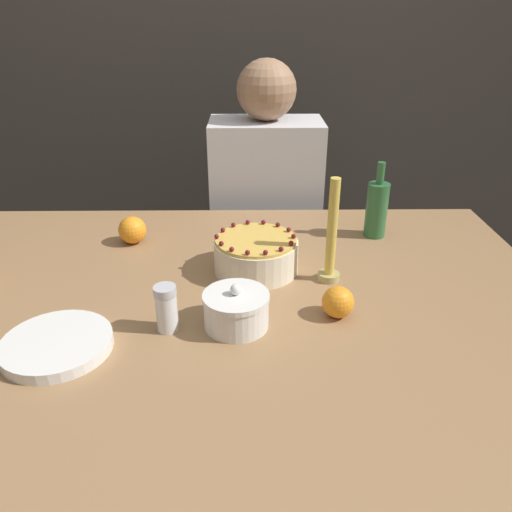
% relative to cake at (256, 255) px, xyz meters
% --- Properties ---
extents(wall_behind, '(8.00, 0.05, 2.60)m').
position_rel_cake_xyz_m(wall_behind, '(-0.10, 1.25, 0.50)').
color(wall_behind, '#38332D').
rests_on(wall_behind, ground_plane).
extents(dining_table, '(1.65, 1.16, 0.76)m').
position_rel_cake_xyz_m(dining_table, '(-0.10, -0.15, -0.14)').
color(dining_table, '#936D47').
rests_on(dining_table, ground_plane).
extents(cake, '(0.21, 0.21, 0.10)m').
position_rel_cake_xyz_m(cake, '(0.00, 0.00, 0.00)').
color(cake, '#EFE5CC').
rests_on(cake, dining_table).
extents(sugar_bowl, '(0.14, 0.14, 0.10)m').
position_rel_cake_xyz_m(sugar_bowl, '(-0.04, -0.25, -0.01)').
color(sugar_bowl, white).
rests_on(sugar_bowl, dining_table).
extents(sugar_shaker, '(0.05, 0.05, 0.10)m').
position_rel_cake_xyz_m(sugar_shaker, '(-0.19, -0.26, 0.01)').
color(sugar_shaker, white).
rests_on(sugar_shaker, dining_table).
extents(plate_stack, '(0.22, 0.22, 0.02)m').
position_rel_cake_xyz_m(plate_stack, '(-0.40, -0.33, -0.03)').
color(plate_stack, white).
rests_on(plate_stack, dining_table).
extents(candle, '(0.05, 0.05, 0.26)m').
position_rel_cake_xyz_m(candle, '(0.18, -0.05, 0.06)').
color(candle, tan).
rests_on(candle, dining_table).
extents(bottle, '(0.06, 0.06, 0.22)m').
position_rel_cake_xyz_m(bottle, '(0.35, 0.22, 0.04)').
color(bottle, '#2D6638').
rests_on(bottle, dining_table).
extents(orange_fruit_0, '(0.08, 0.08, 0.08)m').
position_rel_cake_xyz_m(orange_fruit_0, '(-0.35, 0.17, -0.01)').
color(orange_fruit_0, orange).
rests_on(orange_fruit_0, dining_table).
extents(orange_fruit_1, '(0.07, 0.07, 0.07)m').
position_rel_cake_xyz_m(orange_fruit_1, '(0.18, -0.21, -0.01)').
color(orange_fruit_1, orange).
rests_on(orange_fruit_1, dining_table).
extents(person_man_blue_shirt, '(0.40, 0.34, 1.22)m').
position_rel_cake_xyz_m(person_man_blue_shirt, '(0.04, 0.63, -0.27)').
color(person_man_blue_shirt, '#473D33').
rests_on(person_man_blue_shirt, ground_plane).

